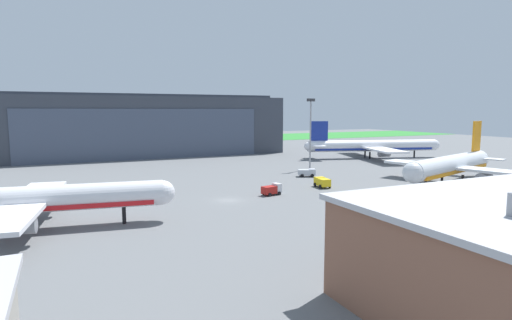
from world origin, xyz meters
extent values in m
plane|color=slate|center=(0.00, 0.00, 0.00)|extent=(440.00, 440.00, 0.00)
cube|color=#338B36|center=(0.00, 158.21, 0.04)|extent=(440.00, 56.00, 0.08)
cube|color=#383D47|center=(-1.45, 85.76, 10.60)|extent=(104.39, 29.07, 21.20)
cube|color=#424C60|center=(-1.45, 71.08, 8.48)|extent=(79.34, 0.30, 16.96)
cube|color=#383D47|center=(-1.45, 85.76, 21.80)|extent=(104.39, 6.98, 1.20)
cylinder|color=silver|center=(51.18, -5.26, 4.31)|extent=(34.00, 14.22, 4.33)
sphere|color=silver|center=(34.81, -10.30, 4.31)|extent=(4.16, 4.16, 4.16)
sphere|color=silver|center=(67.54, -0.22, 4.31)|extent=(3.38, 3.38, 3.38)
cube|color=orange|center=(51.18, -5.26, 3.12)|extent=(31.39, 13.45, 0.76)
cube|color=orange|center=(64.92, -1.03, 10.15)|extent=(4.37, 1.69, 7.36)
cube|color=silver|center=(64.62, 2.26, 4.74)|extent=(4.73, 6.70, 0.28)
cube|color=silver|center=(66.52, -3.91, 4.74)|extent=(4.73, 6.70, 0.28)
cube|color=silver|center=(49.41, 2.79, 3.77)|extent=(9.37, 15.04, 0.56)
cube|color=silver|center=(54.25, -12.91, 3.77)|extent=(9.37, 15.04, 0.56)
cylinder|color=gray|center=(48.98, 1.48, 2.28)|extent=(4.63, 3.49, 2.38)
cylinder|color=gray|center=(53.15, -12.07, 2.28)|extent=(4.63, 3.49, 2.38)
cylinder|color=black|center=(40.05, -8.69, 1.07)|extent=(0.56, 0.56, 2.14)
cylinder|color=black|center=(51.82, -2.68, 1.07)|extent=(0.56, 0.56, 2.14)
cylinder|color=black|center=(53.15, -7.03, 1.07)|extent=(0.56, 0.56, 2.14)
cylinder|color=silver|center=(-31.14, -6.42, 4.33)|extent=(35.06, 8.89, 3.70)
sphere|color=silver|center=(-13.88, -9.03, 4.33)|extent=(3.55, 3.55, 3.55)
cube|color=red|center=(-31.14, -6.42, 3.32)|extent=(32.31, 8.50, 0.65)
cube|color=silver|center=(-33.08, -14.58, 3.87)|extent=(7.72, 15.36, 0.56)
cube|color=silver|center=(-30.58, 1.95, 3.87)|extent=(7.72, 15.36, 0.56)
cylinder|color=gray|center=(-32.11, -13.54, 2.55)|extent=(3.78, 2.54, 2.04)
cylinder|color=gray|center=(-29.96, 0.67, 2.55)|extent=(3.78, 2.54, 2.04)
cylinder|color=black|center=(-19.41, -8.20, 1.24)|extent=(0.56, 0.56, 2.48)
cylinder|color=black|center=(-32.81, -8.13, 1.24)|extent=(0.56, 0.56, 2.48)
cylinder|color=black|center=(-32.23, -4.29, 1.24)|extent=(0.56, 0.56, 2.48)
cylinder|color=white|center=(69.76, 41.72, 4.36)|extent=(44.67, 16.95, 3.84)
sphere|color=white|center=(91.53, 35.09, 4.36)|extent=(3.69, 3.69, 3.69)
sphere|color=white|center=(47.98, 48.36, 4.36)|extent=(3.00, 3.00, 3.00)
cube|color=navy|center=(69.76, 41.72, 3.30)|extent=(41.20, 15.93, 0.67)
cube|color=navy|center=(51.47, 47.30, 9.55)|extent=(5.78, 2.11, 6.53)
cube|color=white|center=(49.75, 44.80, 4.74)|extent=(5.49, 6.34, 0.28)
cube|color=white|center=(51.44, 50.33, 4.74)|extent=(5.49, 6.34, 0.28)
cube|color=white|center=(65.78, 31.80, 3.88)|extent=(12.56, 20.48, 0.56)
cube|color=white|center=(71.99, 52.18, 3.88)|extent=(12.56, 20.48, 0.56)
cylinder|color=gray|center=(66.99, 33.04, 2.52)|extent=(4.11, 3.09, 2.11)
cylinder|color=gray|center=(72.31, 50.48, 2.52)|extent=(4.11, 3.09, 2.11)
cylinder|color=black|center=(84.57, 37.21, 1.22)|extent=(0.56, 0.56, 2.44)
cylinder|color=black|center=(67.43, 40.33, 1.22)|extent=(0.56, 0.56, 2.44)
cylinder|color=black|center=(68.60, 44.18, 1.22)|extent=(0.56, 0.56, 2.44)
cube|color=silver|center=(10.75, 1.18, 1.26)|extent=(1.47, 2.01, 1.82)
cube|color=#AD1E19|center=(8.86, 0.79, 1.06)|extent=(3.04, 2.33, 1.43)
cylinder|color=black|center=(10.75, 0.15, 0.35)|extent=(0.73, 0.39, 0.69)
cylinder|color=black|center=(10.35, 2.12, 0.35)|extent=(0.73, 0.39, 0.69)
cylinder|color=black|center=(8.47, -0.31, 0.35)|extent=(0.73, 0.39, 0.69)
cylinder|color=black|center=(8.07, 1.65, 0.35)|extent=(0.73, 0.39, 0.69)
cube|color=#B7BCC6|center=(28.89, 16.55, 1.19)|extent=(2.18, 2.49, 1.53)
cube|color=#B7BCC6|center=(26.99, 17.41, 1.11)|extent=(3.34, 3.01, 1.37)
cylinder|color=black|center=(28.33, 15.56, 0.42)|extent=(0.87, 0.58, 0.84)
cylinder|color=black|center=(29.26, 17.62, 0.42)|extent=(0.87, 0.58, 0.84)
cylinder|color=black|center=(26.04, 16.60, 0.42)|extent=(0.87, 0.58, 0.84)
cylinder|color=black|center=(26.97, 18.65, 0.42)|extent=(0.87, 0.58, 0.84)
cube|color=yellow|center=(23.09, 4.70, 1.23)|extent=(2.22, 1.65, 1.61)
cube|color=yellow|center=(22.88, 2.70, 1.19)|extent=(2.33, 2.79, 1.53)
cylinder|color=black|center=(24.20, 4.50, 0.43)|extent=(0.35, 0.88, 0.85)
cylinder|color=black|center=(21.96, 4.74, 0.43)|extent=(0.35, 0.88, 0.85)
cylinder|color=black|center=(23.95, 2.10, 0.43)|extent=(0.35, 0.88, 0.85)
cylinder|color=black|center=(21.71, 2.34, 0.43)|extent=(0.35, 0.88, 0.85)
cylinder|color=#99999E|center=(35.65, 28.16, 9.43)|extent=(0.44, 0.44, 18.87)
cube|color=#333338|center=(35.65, 28.16, 19.27)|extent=(2.40, 0.50, 0.80)
camera|label=1|loc=(-26.97, -69.35, 16.39)|focal=28.97mm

